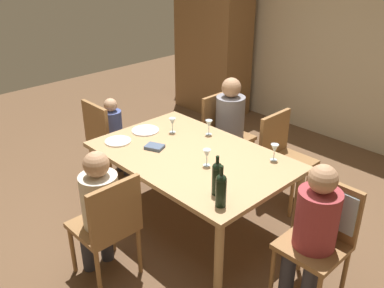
% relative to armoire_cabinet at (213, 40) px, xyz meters
% --- Properties ---
extents(ground_plane, '(10.00, 10.00, 0.00)m').
position_rel_armoire_cabinet_xyz_m(ground_plane, '(1.98, -2.33, -1.10)').
color(ground_plane, brown).
extents(rear_room_partition, '(6.40, 0.12, 2.70)m').
position_rel_armoire_cabinet_xyz_m(rear_room_partition, '(1.98, 0.45, 0.25)').
color(rear_room_partition, beige).
rests_on(rear_room_partition, ground_plane).
extents(armoire_cabinet, '(1.18, 0.62, 2.18)m').
position_rel_armoire_cabinet_xyz_m(armoire_cabinet, '(0.00, 0.00, 0.00)').
color(armoire_cabinet, brown).
rests_on(armoire_cabinet, ground_plane).
extents(dining_table, '(1.76, 1.15, 0.74)m').
position_rel_armoire_cabinet_xyz_m(dining_table, '(1.98, -2.33, -0.43)').
color(dining_table, tan).
rests_on(dining_table, ground_plane).
extents(chair_far_left, '(0.44, 0.44, 0.92)m').
position_rel_armoire_cabinet_xyz_m(chair_far_left, '(1.50, -1.37, -0.56)').
color(chair_far_left, olive).
rests_on(chair_far_left, ground_plane).
extents(chair_right_end, '(0.44, 0.46, 0.92)m').
position_rel_armoire_cabinet_xyz_m(chair_right_end, '(3.24, -2.20, -0.50)').
color(chair_right_end, olive).
rests_on(chair_right_end, ground_plane).
extents(chair_near, '(0.44, 0.44, 0.92)m').
position_rel_armoire_cabinet_xyz_m(chair_near, '(2.07, -3.28, -0.56)').
color(chair_near, olive).
rests_on(chair_near, ground_plane).
extents(chair_left_end, '(0.44, 0.44, 0.92)m').
position_rel_armoire_cabinet_xyz_m(chair_left_end, '(0.72, -2.41, -0.56)').
color(chair_left_end, olive).
rests_on(chair_left_end, ground_plane).
extents(chair_far_right, '(0.44, 0.44, 0.92)m').
position_rel_armoire_cabinet_xyz_m(chair_far_right, '(2.29, -1.37, -0.56)').
color(chair_far_right, olive).
rests_on(chair_far_right, ground_plane).
extents(person_woman_host, '(0.36, 0.31, 1.15)m').
position_rel_armoire_cabinet_xyz_m(person_woman_host, '(1.61, -1.37, -0.43)').
color(person_woman_host, '#33333D').
rests_on(person_woman_host, ground_plane).
extents(person_man_bearded, '(0.30, 0.35, 1.13)m').
position_rel_armoire_cabinet_xyz_m(person_man_bearded, '(3.24, -2.35, -0.44)').
color(person_man_bearded, '#33333D').
rests_on(person_man_bearded, ground_plane).
extents(person_man_guest, '(0.33, 0.29, 1.10)m').
position_rel_armoire_cabinet_xyz_m(person_man_guest, '(1.95, -3.28, -0.46)').
color(person_man_guest, '#33333D').
rests_on(person_man_guest, ground_plane).
extents(person_child_small, '(0.22, 0.25, 0.94)m').
position_rel_armoire_cabinet_xyz_m(person_child_small, '(0.72, -2.30, -0.54)').
color(person_child_small, '#33333D').
rests_on(person_child_small, ground_plane).
extents(wine_bottle_tall_green, '(0.08, 0.08, 0.32)m').
position_rel_armoire_cabinet_xyz_m(wine_bottle_tall_green, '(2.57, -2.64, -0.21)').
color(wine_bottle_tall_green, black).
rests_on(wine_bottle_tall_green, dining_table).
extents(wine_bottle_dark_red, '(0.08, 0.08, 0.32)m').
position_rel_armoire_cabinet_xyz_m(wine_bottle_dark_red, '(2.70, -2.73, -0.22)').
color(wine_bottle_dark_red, black).
rests_on(wine_bottle_dark_red, dining_table).
extents(wine_glass_near_left, '(0.07, 0.07, 0.15)m').
position_rel_armoire_cabinet_xyz_m(wine_glass_near_left, '(1.79, -1.92, -0.25)').
color(wine_glass_near_left, silver).
rests_on(wine_glass_near_left, dining_table).
extents(wine_glass_centre, '(0.07, 0.07, 0.15)m').
position_rel_armoire_cabinet_xyz_m(wine_glass_centre, '(1.51, -2.14, -0.25)').
color(wine_glass_centre, silver).
rests_on(wine_glass_centre, dining_table).
extents(wine_glass_near_right, '(0.07, 0.07, 0.15)m').
position_rel_armoire_cabinet_xyz_m(wine_glass_near_right, '(2.55, -1.89, -0.25)').
color(wine_glass_near_right, silver).
rests_on(wine_glass_near_right, dining_table).
extents(wine_glass_far, '(0.07, 0.07, 0.15)m').
position_rel_armoire_cabinet_xyz_m(wine_glass_far, '(2.21, -2.38, -0.25)').
color(wine_glass_far, silver).
rests_on(wine_glass_far, dining_table).
extents(dinner_plate_host, '(0.25, 0.25, 0.01)m').
position_rel_armoire_cabinet_xyz_m(dinner_plate_host, '(1.32, -2.65, -0.35)').
color(dinner_plate_host, silver).
rests_on(dinner_plate_host, dining_table).
extents(dinner_plate_guest_left, '(0.27, 0.27, 0.01)m').
position_rel_armoire_cabinet_xyz_m(dinner_plate_guest_left, '(1.30, -2.31, -0.35)').
color(dinner_plate_guest_left, white).
rests_on(dinner_plate_guest_left, dining_table).
extents(folded_napkin, '(0.19, 0.17, 0.03)m').
position_rel_armoire_cabinet_xyz_m(folded_napkin, '(1.66, -2.49, -0.34)').
color(folded_napkin, '#4C5B75').
rests_on(folded_napkin, dining_table).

